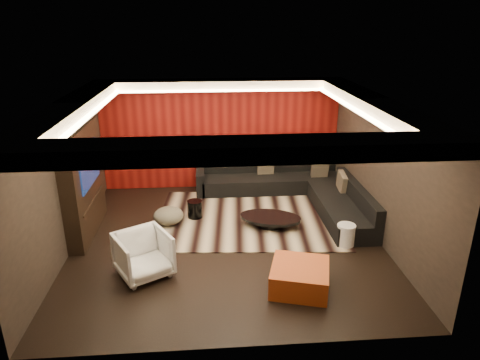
{
  "coord_description": "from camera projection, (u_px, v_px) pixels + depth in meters",
  "views": [
    {
      "loc": [
        -0.35,
        -7.59,
        4.16
      ],
      "look_at": [
        0.3,
        0.6,
        1.05
      ],
      "focal_mm": 32.0,
      "sensor_mm": 36.0,
      "label": 1
    }
  ],
  "objects": [
    {
      "name": "tv_surround",
      "position": [
        83.0,
        182.0,
        8.53
      ],
      "size": [
        0.3,
        2.0,
        2.2
      ],
      "primitive_type": "cube",
      "color": "black",
      "rests_on": "ground"
    },
    {
      "name": "soffit_right",
      "position": [
        373.0,
        104.0,
        7.82
      ],
      "size": [
        0.6,
        4.8,
        0.22
      ],
      "primitive_type": "cube",
      "color": "silver",
      "rests_on": "ground"
    },
    {
      "name": "armchair",
      "position": [
        143.0,
        255.0,
        7.28
      ],
      "size": [
        1.15,
        1.16,
        0.78
      ],
      "primitive_type": "imported",
      "rotation": [
        0.0,
        0.0,
        0.52
      ],
      "color": "silver",
      "rests_on": "floor"
    },
    {
      "name": "soffit_left",
      "position": [
        71.0,
        109.0,
        7.42
      ],
      "size": [
        0.6,
        4.8,
        0.22
      ],
      "primitive_type": "cube",
      "color": "silver",
      "rests_on": "ground"
    },
    {
      "name": "ceiling",
      "position": [
        226.0,
        100.0,
        7.58
      ],
      "size": [
        6.0,
        6.0,
        0.02
      ],
      "primitive_type": "cube",
      "color": "silver",
      "rests_on": "ground"
    },
    {
      "name": "red_feature_wall",
      "position": [
        221.0,
        135.0,
        10.85
      ],
      "size": [
        5.98,
        0.05,
        2.78
      ],
      "primitive_type": "cube",
      "color": "#6B0C0A",
      "rests_on": "ground"
    },
    {
      "name": "throw_pillows",
      "position": [
        308.0,
        172.0,
        10.51
      ],
      "size": [
        1.88,
        1.61,
        0.5
      ],
      "color": "tan",
      "rests_on": "sectional_sofa"
    },
    {
      "name": "coffee_table",
      "position": [
        270.0,
        221.0,
        9.08
      ],
      "size": [
        1.62,
        1.62,
        0.22
      ],
      "primitive_type": "cylinder",
      "rotation": [
        0.0,
        0.0,
        -0.3
      ],
      "color": "black",
      "rests_on": "rug"
    },
    {
      "name": "wall_left",
      "position": [
        63.0,
        179.0,
        7.86
      ],
      "size": [
        0.02,
        6.0,
        2.8
      ],
      "primitive_type": "cube",
      "color": "black",
      "rests_on": "ground"
    },
    {
      "name": "cove_right",
      "position": [
        355.0,
        109.0,
        7.83
      ],
      "size": [
        0.08,
        4.8,
        0.04
      ],
      "primitive_type": "cube",
      "color": "#FFD899",
      "rests_on": "ground"
    },
    {
      "name": "rug",
      "position": [
        249.0,
        218.0,
        9.49
      ],
      "size": [
        4.2,
        3.28,
        0.02
      ],
      "primitive_type": "cube",
      "rotation": [
        0.0,
        0.0,
        -0.07
      ],
      "color": "#C4B18F",
      "rests_on": "floor"
    },
    {
      "name": "tv_shelf",
      "position": [
        94.0,
        200.0,
        8.69
      ],
      "size": [
        0.04,
        1.6,
        0.04
      ],
      "primitive_type": "cube",
      "color": "black",
      "rests_on": "ground"
    },
    {
      "name": "soffit_back",
      "position": [
        220.0,
        85.0,
        10.14
      ],
      "size": [
        6.0,
        0.6,
        0.22
      ],
      "primitive_type": "cube",
      "color": "silver",
      "rests_on": "ground"
    },
    {
      "name": "striped_pouf",
      "position": [
        169.0,
        216.0,
        9.17
      ],
      "size": [
        0.78,
        0.78,
        0.35
      ],
      "primitive_type": "ellipsoid",
      "rotation": [
        0.0,
        0.0,
        0.24
      ],
      "color": "#B4AC8C",
      "rests_on": "rug"
    },
    {
      "name": "floor",
      "position": [
        227.0,
        240.0,
        8.58
      ],
      "size": [
        6.0,
        6.0,
        0.02
      ],
      "primitive_type": "cube",
      "color": "black",
      "rests_on": "ground"
    },
    {
      "name": "cove_left",
      "position": [
        91.0,
        114.0,
        7.48
      ],
      "size": [
        0.08,
        4.8,
        0.04
      ],
      "primitive_type": "cube",
      "color": "#FFD899",
      "rests_on": "ground"
    },
    {
      "name": "drum_stool",
      "position": [
        195.0,
        209.0,
        9.45
      ],
      "size": [
        0.4,
        0.4,
        0.39
      ],
      "primitive_type": "cylinder",
      "rotation": [
        0.0,
        0.0,
        -0.25
      ],
      "color": "black",
      "rests_on": "rug"
    },
    {
      "name": "wall_right",
      "position": [
        381.0,
        170.0,
        8.3
      ],
      "size": [
        0.02,
        6.0,
        2.8
      ],
      "primitive_type": "cube",
      "color": "black",
      "rests_on": "ground"
    },
    {
      "name": "cove_back",
      "position": [
        221.0,
        91.0,
        9.85
      ],
      "size": [
        4.8,
        0.08,
        0.04
      ],
      "primitive_type": "cube",
      "color": "#FFD899",
      "rests_on": "ground"
    },
    {
      "name": "wall_back",
      "position": [
        221.0,
        134.0,
        10.88
      ],
      "size": [
        6.0,
        0.02,
        2.8
      ],
      "primitive_type": "cube",
      "color": "black",
      "rests_on": "ground"
    },
    {
      "name": "tv_screen",
      "position": [
        89.0,
        165.0,
        8.42
      ],
      "size": [
        0.04,
        1.3,
        0.8
      ],
      "primitive_type": "cube",
      "color": "black",
      "rests_on": "ground"
    },
    {
      "name": "orange_ottoman",
      "position": [
        300.0,
        277.0,
        6.98
      ],
      "size": [
        1.13,
        1.13,
        0.41
      ],
      "primitive_type": "cube",
      "rotation": [
        0.0,
        0.0,
        -0.28
      ],
      "color": "#AE5216",
      "rests_on": "floor"
    },
    {
      "name": "white_side_table",
      "position": [
        346.0,
        235.0,
        8.29
      ],
      "size": [
        0.4,
        0.4,
        0.44
      ],
      "primitive_type": "cylinder",
      "rotation": [
        0.0,
        0.0,
        -0.14
      ],
      "color": "white",
      "rests_on": "floor"
    },
    {
      "name": "cove_front",
      "position": [
        235.0,
        149.0,
        5.45
      ],
      "size": [
        4.8,
        0.08,
        0.04
      ],
      "primitive_type": "cube",
      "color": "#FFD899",
      "rests_on": "ground"
    },
    {
      "name": "soffit_front",
      "position": [
        237.0,
        150.0,
        5.1
      ],
      "size": [
        6.0,
        0.6,
        0.22
      ],
      "primitive_type": "cube",
      "color": "silver",
      "rests_on": "ground"
    },
    {
      "name": "sectional_sofa",
      "position": [
        295.0,
        190.0,
        10.35
      ],
      "size": [
        3.65,
        3.5,
        0.75
      ],
      "color": "black",
      "rests_on": "floor"
    }
  ]
}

